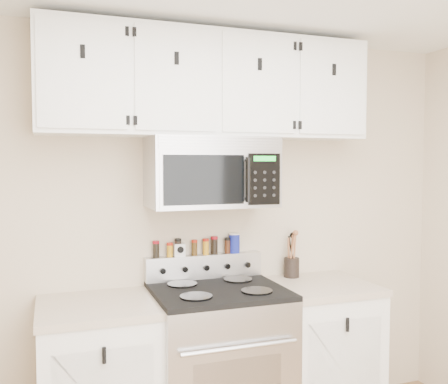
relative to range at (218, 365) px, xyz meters
name	(u,v)px	position (x,y,z in m)	size (l,w,h in m)	color
back_wall	(202,231)	(0.00, 0.32, 0.76)	(3.50, 0.01, 2.50)	#C7B395
range	(218,365)	(0.00, 0.00, 0.00)	(0.76, 0.65, 1.10)	#B7B7BA
base_cabinet_right	(319,353)	(0.69, 0.02, -0.03)	(0.64, 0.62, 0.92)	white
microwave	(212,172)	(0.00, 0.13, 1.14)	(0.76, 0.44, 0.42)	#9E9EA3
upper_cabinets	(210,86)	(0.00, 0.15, 1.66)	(2.00, 0.35, 0.62)	white
utensil_crock	(292,266)	(0.60, 0.23, 0.51)	(0.10, 0.10, 0.30)	black
kitchen_timer	(179,250)	(-0.16, 0.28, 0.65)	(0.07, 0.06, 0.08)	white
salt_canister	(234,243)	(0.21, 0.28, 0.68)	(0.07, 0.07, 0.13)	#152095
spice_jar_0	(156,249)	(-0.31, 0.28, 0.67)	(0.04, 0.04, 0.10)	black
spice_jar_1	(170,250)	(-0.22, 0.28, 0.66)	(0.04, 0.04, 0.09)	#BF8816
spice_jar_2	(178,247)	(-0.17, 0.28, 0.67)	(0.04, 0.04, 0.11)	black
spice_jar_3	(194,247)	(-0.06, 0.28, 0.66)	(0.04, 0.04, 0.10)	#432E10
spice_jar_4	(206,246)	(0.01, 0.28, 0.67)	(0.04, 0.04, 0.10)	orange
spice_jar_5	(214,245)	(0.07, 0.28, 0.67)	(0.04, 0.04, 0.11)	black
spice_jar_6	(228,245)	(0.16, 0.28, 0.66)	(0.04, 0.04, 0.10)	#3E1E0E
spice_jar_7	(233,245)	(0.19, 0.28, 0.66)	(0.04, 0.04, 0.10)	gold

